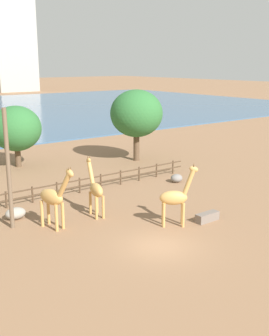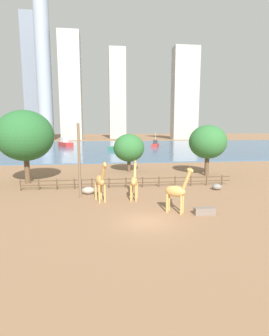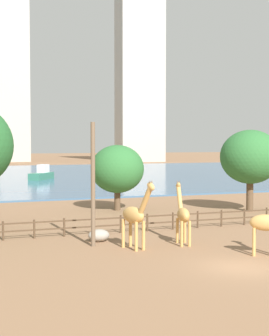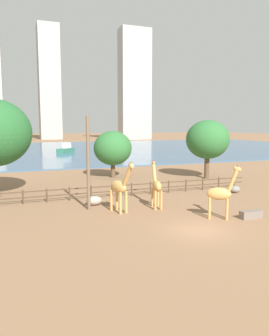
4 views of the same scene
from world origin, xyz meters
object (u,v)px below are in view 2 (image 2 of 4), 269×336
(tree_left_large, at_px, (129,148))
(tree_right_tall, at_px, (208,142))
(giraffe_companion, at_px, (177,191))
(giraffe_young, at_px, (100,181))
(boat_barge, at_px, (65,143))
(boat_tug, at_px, (155,144))
(utility_pole, at_px, (79,161))
(boulder_near_fence, at_px, (88,190))
(tree_center_broad, at_px, (25,136))
(boat_sailboat, at_px, (116,147))
(boulder_by_pole, at_px, (217,187))
(feeding_trough, at_px, (205,211))
(giraffe_tall, at_px, (134,181))

(tree_left_large, relative_size, tree_right_tall, 0.81)
(giraffe_companion, bearing_deg, giraffe_young, -178.50)
(tree_left_large, relative_size, boat_barge, 0.75)
(boat_tug, bearing_deg, giraffe_companion, -170.58)
(tree_left_large, bearing_deg, utility_pole, -113.50)
(giraffe_companion, height_order, boulder_near_fence, giraffe_companion)
(giraffe_young, relative_size, tree_center_broad, 0.45)
(boat_sailboat, bearing_deg, boulder_by_pole, 45.95)
(feeding_trough, bearing_deg, boat_barge, 105.37)
(giraffe_young, xyz_separation_m, boulder_by_pole, (13.82, 3.25, -1.73))
(boulder_near_fence, bearing_deg, giraffe_companion, -43.64)
(giraffe_companion, xyz_separation_m, tree_left_large, (-1.84, 22.06, 2.03))
(giraffe_young, distance_m, boulder_near_fence, 3.84)
(boulder_by_pole, bearing_deg, giraffe_companion, -133.32)
(tree_left_large, xyz_separation_m, tree_center_broad, (-14.43, -7.67, 2.33))
(utility_pole, xyz_separation_m, feeding_trough, (11.03, -6.93, -3.63))
(tree_right_tall, bearing_deg, boat_tug, 86.22)
(feeding_trough, relative_size, tree_left_large, 0.28)
(boulder_by_pole, bearing_deg, boat_barge, 110.58)
(feeding_trough, distance_m, boat_sailboat, 64.04)
(tree_right_tall, distance_m, boat_tug, 57.63)
(giraffe_tall, bearing_deg, boat_tug, -1.09)
(tree_left_large, bearing_deg, boat_tug, 73.59)
(giraffe_young, relative_size, boat_barge, 0.52)
(feeding_trough, distance_m, boat_barge, 83.85)
(utility_pole, bearing_deg, boat_sailboat, 83.11)
(utility_pole, height_order, boulder_by_pole, utility_pole)
(boulder_by_pole, xyz_separation_m, tree_right_tall, (2.50, 9.24, 4.81))
(giraffe_tall, relative_size, giraffe_companion, 0.96)
(boat_barge, bearing_deg, utility_pole, -20.69)
(boulder_near_fence, bearing_deg, boulder_by_pole, 0.38)
(giraffe_companion, bearing_deg, boat_tug, 115.24)
(utility_pole, bearing_deg, giraffe_tall, -13.36)
(giraffe_tall, xyz_separation_m, boat_barge, (-16.82, 75.25, -0.52))
(boat_sailboat, bearing_deg, giraffe_young, 32.04)
(utility_pole, height_order, boat_barge, utility_pole)
(boat_barge, bearing_deg, boat_sailboat, 17.57)
(boat_tug, bearing_deg, tree_left_large, -176.65)
(feeding_trough, relative_size, boat_sailboat, 0.31)
(utility_pole, distance_m, boat_tug, 71.70)
(boulder_near_fence, relative_size, boulder_by_pole, 1.26)
(boulder_by_pole, height_order, boat_sailboat, boat_sailboat)
(boulder_by_pole, height_order, feeding_trough, boulder_by_pole)
(giraffe_tall, relative_size, feeding_trough, 2.25)
(giraffe_tall, bearing_deg, giraffe_young, 109.33)
(boulder_by_pole, relative_size, tree_right_tall, 0.15)
(feeding_trough, bearing_deg, giraffe_young, 149.70)
(tree_center_broad, height_order, tree_right_tall, tree_center_broad)
(boat_tug, bearing_deg, boat_barge, 99.89)
(tree_left_large, bearing_deg, boat_sailboat, 90.02)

